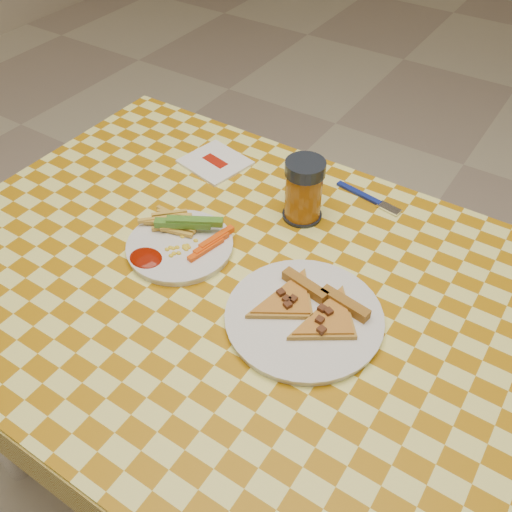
# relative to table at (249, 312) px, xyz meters

# --- Properties ---
(ground) EXTENTS (8.00, 8.00, 0.00)m
(ground) POSITION_rel_table_xyz_m (0.00, 0.00, -0.68)
(ground) COLOR beige
(ground) RESTS_ON ground
(table) EXTENTS (1.28, 0.88, 0.76)m
(table) POSITION_rel_table_xyz_m (0.00, 0.00, 0.00)
(table) COLOR white
(table) RESTS_ON ground
(plate_left) EXTENTS (0.27, 0.27, 0.01)m
(plate_left) POSITION_rel_table_xyz_m (-0.17, 0.01, 0.08)
(plate_left) COLOR white
(plate_left) RESTS_ON table
(plate_right) EXTENTS (0.29, 0.29, 0.01)m
(plate_right) POSITION_rel_table_xyz_m (0.13, -0.02, 0.08)
(plate_right) COLOR white
(plate_right) RESTS_ON table
(fries_veggies) EXTENTS (0.20, 0.19, 0.04)m
(fries_veggies) POSITION_rel_table_xyz_m (-0.18, 0.03, 0.10)
(fries_veggies) COLOR gold
(fries_veggies) RESTS_ON plate_left
(pizza_slices) EXTENTS (0.22, 0.20, 0.02)m
(pizza_slices) POSITION_rel_table_xyz_m (0.13, -0.00, 0.09)
(pizza_slices) COLOR gold
(pizza_slices) RESTS_ON plate_right
(drink_glass) EXTENTS (0.08, 0.08, 0.13)m
(drink_glass) POSITION_rel_table_xyz_m (-0.02, 0.23, 0.14)
(drink_glass) COLOR black
(drink_glass) RESTS_ON table
(napkin) EXTENTS (0.16, 0.15, 0.01)m
(napkin) POSITION_rel_table_xyz_m (-0.28, 0.28, 0.08)
(napkin) COLOR white
(napkin) RESTS_ON table
(fork) EXTENTS (0.16, 0.04, 0.01)m
(fork) POSITION_rel_table_xyz_m (0.07, 0.36, 0.08)
(fork) COLOR navy
(fork) RESTS_ON table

